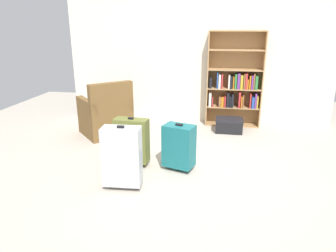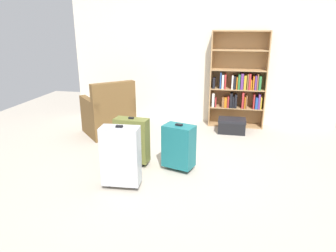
{
  "view_description": "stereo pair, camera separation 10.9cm",
  "coord_description": "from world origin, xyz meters",
  "px_view_note": "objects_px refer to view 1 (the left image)",
  "views": [
    {
      "loc": [
        0.41,
        -3.48,
        1.72
      ],
      "look_at": [
        -0.18,
        0.06,
        0.55
      ],
      "focal_mm": 32.99,
      "sensor_mm": 36.0,
      "label": 1
    },
    {
      "loc": [
        0.52,
        -3.46,
        1.72
      ],
      "look_at": [
        -0.18,
        0.06,
        0.55
      ],
      "focal_mm": 32.99,
      "sensor_mm": 36.0,
      "label": 2
    }
  ],
  "objects_px": {
    "mug": "(134,132)",
    "suitcase_olive": "(132,140)",
    "armchair": "(106,116)",
    "bookshelf": "(235,83)",
    "storage_box": "(229,125)",
    "suitcase_teal": "(179,146)",
    "suitcase_silver": "(122,156)"
  },
  "relations": [
    {
      "from": "suitcase_silver",
      "to": "suitcase_teal",
      "type": "distance_m",
      "value": 0.79
    },
    {
      "from": "mug",
      "to": "suitcase_olive",
      "type": "distance_m",
      "value": 1.19
    },
    {
      "from": "bookshelf",
      "to": "mug",
      "type": "relative_size",
      "value": 13.75
    },
    {
      "from": "mug",
      "to": "suitcase_olive",
      "type": "relative_size",
      "value": 0.19
    },
    {
      "from": "armchair",
      "to": "suitcase_silver",
      "type": "xyz_separation_m",
      "value": [
        0.8,
        -1.67,
        0.06
      ]
    },
    {
      "from": "suitcase_silver",
      "to": "suitcase_teal",
      "type": "height_order",
      "value": "suitcase_silver"
    },
    {
      "from": "armchair",
      "to": "suitcase_olive",
      "type": "xyz_separation_m",
      "value": [
        0.74,
        -1.07,
        0.02
      ]
    },
    {
      "from": "mug",
      "to": "suitcase_teal",
      "type": "distance_m",
      "value": 1.49
    },
    {
      "from": "mug",
      "to": "storage_box",
      "type": "relative_size",
      "value": 0.26
    },
    {
      "from": "bookshelf",
      "to": "mug",
      "type": "height_order",
      "value": "bookshelf"
    },
    {
      "from": "storage_box",
      "to": "suitcase_silver",
      "type": "height_order",
      "value": "suitcase_silver"
    },
    {
      "from": "armchair",
      "to": "suitcase_silver",
      "type": "distance_m",
      "value": 1.85
    },
    {
      "from": "suitcase_olive",
      "to": "storage_box",
      "type": "bearing_deg",
      "value": 50.4
    },
    {
      "from": "suitcase_silver",
      "to": "suitcase_olive",
      "type": "bearing_deg",
      "value": 96.28
    },
    {
      "from": "mug",
      "to": "storage_box",
      "type": "distance_m",
      "value": 1.6
    },
    {
      "from": "bookshelf",
      "to": "armchair",
      "type": "bearing_deg",
      "value": -157.04
    },
    {
      "from": "mug",
      "to": "armchair",
      "type": "bearing_deg",
      "value": -173.97
    },
    {
      "from": "bookshelf",
      "to": "armchair",
      "type": "relative_size",
      "value": 1.67
    },
    {
      "from": "bookshelf",
      "to": "suitcase_teal",
      "type": "bearing_deg",
      "value": -110.07
    },
    {
      "from": "bookshelf",
      "to": "mug",
      "type": "xyz_separation_m",
      "value": [
        -1.62,
        -0.83,
        -0.72
      ]
    },
    {
      "from": "suitcase_olive",
      "to": "armchair",
      "type": "bearing_deg",
      "value": 124.62
    },
    {
      "from": "storage_box",
      "to": "suitcase_teal",
      "type": "distance_m",
      "value": 1.7
    },
    {
      "from": "mug",
      "to": "suitcase_olive",
      "type": "xyz_separation_m",
      "value": [
        0.29,
        -1.11,
        0.28
      ]
    },
    {
      "from": "suitcase_olive",
      "to": "mug",
      "type": "bearing_deg",
      "value": 104.57
    },
    {
      "from": "suitcase_olive",
      "to": "suitcase_silver",
      "type": "bearing_deg",
      "value": -83.72
    },
    {
      "from": "mug",
      "to": "suitcase_olive",
      "type": "bearing_deg",
      "value": -75.43
    },
    {
      "from": "armchair",
      "to": "suitcase_teal",
      "type": "relative_size",
      "value": 1.66
    },
    {
      "from": "mug",
      "to": "storage_box",
      "type": "bearing_deg",
      "value": 14.73
    },
    {
      "from": "armchair",
      "to": "mug",
      "type": "relative_size",
      "value": 8.24
    },
    {
      "from": "bookshelf",
      "to": "suitcase_teal",
      "type": "height_order",
      "value": "bookshelf"
    },
    {
      "from": "mug",
      "to": "suitcase_silver",
      "type": "xyz_separation_m",
      "value": [
        0.36,
        -1.71,
        0.33
      ]
    },
    {
      "from": "armchair",
      "to": "suitcase_olive",
      "type": "relative_size",
      "value": 1.55
    }
  ]
}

